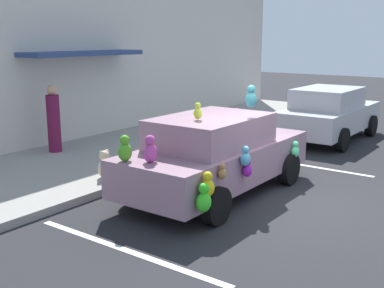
{
  "coord_description": "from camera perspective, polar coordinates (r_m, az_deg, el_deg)",
  "views": [
    {
      "loc": [
        -7.69,
        -3.53,
        2.98
      ],
      "look_at": [
        -0.19,
        1.97,
        0.9
      ],
      "focal_mm": 44.9,
      "sensor_mm": 36.0,
      "label": 1
    }
  ],
  "objects": [
    {
      "name": "parking_stripe_rear",
      "position": [
        7.08,
        -7.9,
        -12.36
      ],
      "size": [
        0.12,
        3.6,
        0.01
      ],
      "primitive_type": "cube",
      "color": "silver",
      "rests_on": "ground"
    },
    {
      "name": "parking_stripe_front",
      "position": [
        11.76,
        12.41,
        -2.35
      ],
      "size": [
        0.12,
        3.6,
        0.01
      ],
      "primitive_type": "cube",
      "color": "silver",
      "rests_on": "ground"
    },
    {
      "name": "storefront_building",
      "position": [
        13.16,
        -18.4,
        12.91
      ],
      "size": [
        24.0,
        1.25,
        6.4
      ],
      "color": "beige",
      "rests_on": "ground"
    },
    {
      "name": "teddy_bear_on_sidewalk",
      "position": [
        9.99,
        -10.35,
        -2.45
      ],
      "size": [
        0.3,
        0.25,
        0.58
      ],
      "color": "beige",
      "rests_on": "sidewalk"
    },
    {
      "name": "ground_plane",
      "position": [
        8.97,
        11.04,
        -7.04
      ],
      "size": [
        60.0,
        60.0,
        0.0
      ],
      "primitive_type": "plane",
      "color": "#262628"
    },
    {
      "name": "parked_sedan_behind",
      "position": [
        14.64,
        15.93,
        3.52
      ],
      "size": [
        4.14,
        1.95,
        1.54
      ],
      "color": "#B7B7BC",
      "rests_on": "ground"
    },
    {
      "name": "pedestrian_near_shopfront",
      "position": [
        12.46,
        -16.11,
        2.7
      ],
      "size": [
        0.32,
        0.32,
        1.68
      ],
      "color": "maroon",
      "rests_on": "sidewalk"
    },
    {
      "name": "plush_covered_car",
      "position": [
        9.15,
        2.81,
        -1.18
      ],
      "size": [
        4.38,
        2.08,
        2.13
      ],
      "color": "gray",
      "rests_on": "ground"
    },
    {
      "name": "sidewalk",
      "position": [
        11.84,
        -11.34,
        -1.84
      ],
      "size": [
        24.0,
        4.0,
        0.15
      ],
      "primitive_type": "cube",
      "color": "gray",
      "rests_on": "ground"
    }
  ]
}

